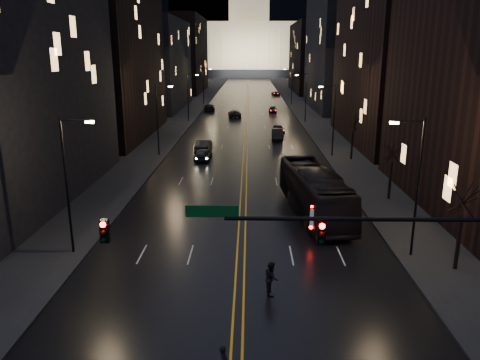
# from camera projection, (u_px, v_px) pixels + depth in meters

# --- Properties ---
(ground) EXTENTS (900.00, 900.00, 0.00)m
(ground) POSITION_uv_depth(u_px,v_px,m) (237.00, 349.00, 20.84)
(ground) COLOR black
(ground) RESTS_ON ground
(road) EXTENTS (20.00, 320.00, 0.02)m
(road) POSITION_uv_depth(u_px,v_px,m) (248.00, 94.00, 146.19)
(road) COLOR black
(road) RESTS_ON ground
(sidewalk_left) EXTENTS (8.00, 320.00, 0.16)m
(sidewalk_left) POSITION_uv_depth(u_px,v_px,m) (203.00, 94.00, 146.44)
(sidewalk_left) COLOR black
(sidewalk_left) RESTS_ON ground
(sidewalk_right) EXTENTS (8.00, 320.00, 0.16)m
(sidewalk_right) POSITION_uv_depth(u_px,v_px,m) (293.00, 94.00, 145.90)
(sidewalk_right) COLOR black
(sidewalk_right) RESTS_ON ground
(center_line) EXTENTS (0.62, 320.00, 0.01)m
(center_line) POSITION_uv_depth(u_px,v_px,m) (248.00, 94.00, 146.18)
(center_line) COLOR orange
(center_line) RESTS_ON road
(building_left_mid) EXTENTS (12.00, 30.00, 28.00)m
(building_left_mid) POSITION_uv_depth(u_px,v_px,m) (106.00, 44.00, 69.61)
(building_left_mid) COLOR black
(building_left_mid) RESTS_ON ground
(building_left_far) EXTENTS (12.00, 34.00, 20.00)m
(building_left_far) POSITION_uv_depth(u_px,v_px,m) (156.00, 65.00, 107.31)
(building_left_far) COLOR black
(building_left_far) RESTS_ON ground
(building_left_dist) EXTENTS (12.00, 40.00, 24.00)m
(building_left_dist) POSITION_uv_depth(u_px,v_px,m) (184.00, 55.00, 153.06)
(building_left_dist) COLOR black
(building_left_dist) RESTS_ON ground
(building_right_tall) EXTENTS (12.00, 30.00, 38.00)m
(building_right_tall) POSITION_uv_depth(u_px,v_px,m) (400.00, 5.00, 63.62)
(building_right_tall) COLOR black
(building_right_tall) RESTS_ON ground
(building_right_mid) EXTENTS (12.00, 34.00, 26.00)m
(building_right_mid) POSITION_uv_depth(u_px,v_px,m) (340.00, 51.00, 105.71)
(building_right_mid) COLOR black
(building_right_mid) RESTS_ON ground
(building_right_dist) EXTENTS (12.00, 40.00, 22.00)m
(building_right_dist) POSITION_uv_depth(u_px,v_px,m) (312.00, 58.00, 152.52)
(building_right_dist) COLOR black
(building_right_dist) RESTS_ON ground
(capitol) EXTENTS (90.00, 50.00, 58.50)m
(capitol) POSITION_uv_depth(u_px,v_px,m) (249.00, 44.00, 257.36)
(capitol) COLOR black
(capitol) RESTS_ON ground
(traffic_signal) EXTENTS (17.29, 0.45, 7.00)m
(traffic_signal) POSITION_uv_depth(u_px,v_px,m) (379.00, 244.00, 19.37)
(traffic_signal) COLOR black
(traffic_signal) RESTS_ON ground
(streetlamp_right_near) EXTENTS (2.13, 0.25, 9.00)m
(streetlamp_right_near) POSITION_uv_depth(u_px,v_px,m) (415.00, 181.00, 28.93)
(streetlamp_right_near) COLOR black
(streetlamp_right_near) RESTS_ON ground
(streetlamp_left_near) EXTENTS (2.13, 0.25, 9.00)m
(streetlamp_left_near) POSITION_uv_depth(u_px,v_px,m) (69.00, 179.00, 29.35)
(streetlamp_left_near) COLOR black
(streetlamp_left_near) RESTS_ON ground
(streetlamp_right_mid) EXTENTS (2.13, 0.25, 9.00)m
(streetlamp_right_mid) POSITION_uv_depth(u_px,v_px,m) (333.00, 117.00, 57.86)
(streetlamp_right_mid) COLOR black
(streetlamp_right_mid) RESTS_ON ground
(streetlamp_left_mid) EXTENTS (2.13, 0.25, 9.00)m
(streetlamp_left_mid) POSITION_uv_depth(u_px,v_px,m) (159.00, 116.00, 58.28)
(streetlamp_left_mid) COLOR black
(streetlamp_left_mid) RESTS_ON ground
(streetlamp_right_far) EXTENTS (2.13, 0.25, 9.00)m
(streetlamp_right_far) POSITION_uv_depth(u_px,v_px,m) (305.00, 95.00, 86.78)
(streetlamp_right_far) COLOR black
(streetlamp_right_far) RESTS_ON ground
(streetlamp_left_far) EXTENTS (2.13, 0.25, 9.00)m
(streetlamp_left_far) POSITION_uv_depth(u_px,v_px,m) (189.00, 95.00, 87.20)
(streetlamp_left_far) COLOR black
(streetlamp_left_far) RESTS_ON ground
(streetlamp_right_dist) EXTENTS (2.13, 0.25, 9.00)m
(streetlamp_right_dist) POSITION_uv_depth(u_px,v_px,m) (291.00, 84.00, 115.71)
(streetlamp_right_dist) COLOR black
(streetlamp_right_dist) RESTS_ON ground
(streetlamp_left_dist) EXTENTS (2.13, 0.25, 9.00)m
(streetlamp_left_dist) POSITION_uv_depth(u_px,v_px,m) (204.00, 84.00, 116.13)
(streetlamp_left_dist) COLOR black
(streetlamp_left_dist) RESTS_ON ground
(tree_right_near) EXTENTS (2.40, 2.40, 6.65)m
(tree_right_near) POSITION_uv_depth(u_px,v_px,m) (464.00, 200.00, 27.11)
(tree_right_near) COLOR black
(tree_right_near) RESTS_ON ground
(tree_right_mid) EXTENTS (2.40, 2.40, 6.65)m
(tree_right_mid) POSITION_uv_depth(u_px,v_px,m) (393.00, 151.00, 40.61)
(tree_right_mid) COLOR black
(tree_right_mid) RESTS_ON ground
(tree_right_far) EXTENTS (2.40, 2.40, 6.65)m
(tree_right_far) POSITION_uv_depth(u_px,v_px,m) (353.00, 123.00, 56.03)
(tree_right_far) COLOR black
(tree_right_far) RESTS_ON ground
(bus) EXTENTS (4.79, 13.77, 3.76)m
(bus) POSITION_uv_depth(u_px,v_px,m) (314.00, 192.00, 37.87)
(bus) COLOR black
(bus) RESTS_ON ground
(oncoming_car_a) EXTENTS (2.05, 4.59, 1.53)m
(oncoming_car_a) POSITION_uv_depth(u_px,v_px,m) (203.00, 154.00, 56.92)
(oncoming_car_a) COLOR black
(oncoming_car_a) RESTS_ON ground
(oncoming_car_b) EXTENTS (1.94, 5.27, 1.72)m
(oncoming_car_b) POSITION_uv_depth(u_px,v_px,m) (204.00, 146.00, 61.66)
(oncoming_car_b) COLOR black
(oncoming_car_b) RESTS_ON ground
(oncoming_car_c) EXTENTS (2.94, 5.38, 1.43)m
(oncoming_car_c) POSITION_uv_depth(u_px,v_px,m) (235.00, 114.00, 95.02)
(oncoming_car_c) COLOR black
(oncoming_car_c) RESTS_ON ground
(oncoming_car_d) EXTENTS (3.01, 5.83, 1.62)m
(oncoming_car_d) POSITION_uv_depth(u_px,v_px,m) (209.00, 107.00, 104.69)
(oncoming_car_d) COLOR black
(oncoming_car_d) RESTS_ON ground
(receding_car_a) EXTENTS (1.87, 4.92, 1.60)m
(receding_car_a) POSITION_uv_depth(u_px,v_px,m) (277.00, 134.00, 70.52)
(receding_car_a) COLOR black
(receding_car_a) RESTS_ON ground
(receding_car_b) EXTENTS (1.99, 4.21, 1.39)m
(receding_car_b) POSITION_uv_depth(u_px,v_px,m) (279.00, 129.00, 76.14)
(receding_car_b) COLOR black
(receding_car_b) RESTS_ON ground
(receding_car_c) EXTENTS (1.97, 4.45, 1.27)m
(receding_car_c) POSITION_uv_depth(u_px,v_px,m) (273.00, 110.00, 101.85)
(receding_car_c) COLOR black
(receding_car_c) RESTS_ON ground
(receding_car_d) EXTENTS (2.59, 4.64, 1.23)m
(receding_car_d) POSITION_uv_depth(u_px,v_px,m) (276.00, 93.00, 142.17)
(receding_car_d) COLOR black
(receding_car_d) RESTS_ON ground
(pedestrian_b) EXTENTS (0.59, 0.97, 1.90)m
(pedestrian_b) POSITION_uv_depth(u_px,v_px,m) (271.00, 278.00, 25.38)
(pedestrian_b) COLOR black
(pedestrian_b) RESTS_ON ground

